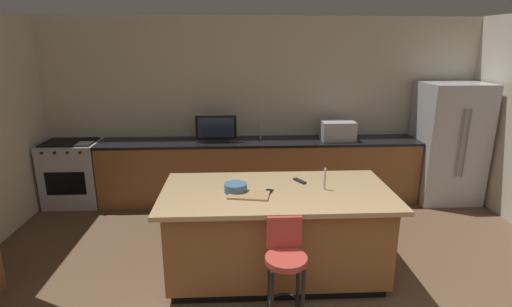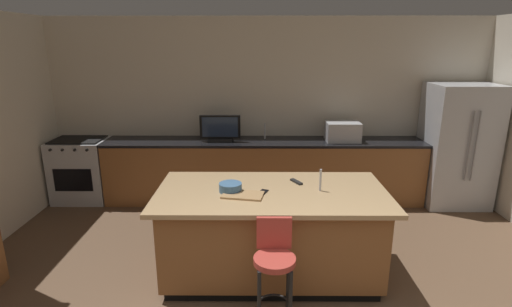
{
  "view_description": "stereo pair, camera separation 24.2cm",
  "coord_description": "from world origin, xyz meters",
  "px_view_note": "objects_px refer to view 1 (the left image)",
  "views": [
    {
      "loc": [
        -0.39,
        -1.69,
        2.32
      ],
      "look_at": [
        -0.17,
        2.78,
        1.04
      ],
      "focal_mm": 27.49,
      "sensor_mm": 36.0,
      "label": 1
    },
    {
      "loc": [
        -0.14,
        -1.69,
        2.32
      ],
      "look_at": [
        -0.17,
        2.78,
        1.04
      ],
      "focal_mm": 27.49,
      "sensor_mm": 36.0,
      "label": 2
    }
  ],
  "objects_px": {
    "fruit_bowl": "(236,188)",
    "cell_phone": "(268,192)",
    "microwave": "(338,130)",
    "tv_monitor": "(216,130)",
    "cutting_board": "(249,195)",
    "bar_stool_center": "(285,266)",
    "kitchen_island": "(276,232)",
    "range_oven": "(74,173)",
    "refrigerator": "(448,143)",
    "tv_remote": "(300,181)"
  },
  "relations": [
    {
      "from": "fruit_bowl",
      "to": "cell_phone",
      "type": "relative_size",
      "value": 1.46
    },
    {
      "from": "microwave",
      "to": "tv_monitor",
      "type": "height_order",
      "value": "tv_monitor"
    },
    {
      "from": "fruit_bowl",
      "to": "cutting_board",
      "type": "bearing_deg",
      "value": -42.23
    },
    {
      "from": "bar_stool_center",
      "to": "cutting_board",
      "type": "xyz_separation_m",
      "value": [
        -0.28,
        0.63,
        0.37
      ]
    },
    {
      "from": "microwave",
      "to": "fruit_bowl",
      "type": "relative_size",
      "value": 2.19
    },
    {
      "from": "kitchen_island",
      "to": "fruit_bowl",
      "type": "xyz_separation_m",
      "value": [
        -0.4,
        -0.02,
        0.49
      ]
    },
    {
      "from": "range_oven",
      "to": "cutting_board",
      "type": "relative_size",
      "value": 2.5
    },
    {
      "from": "refrigerator",
      "to": "tv_monitor",
      "type": "xyz_separation_m",
      "value": [
        -3.42,
        0.02,
        0.23
      ]
    },
    {
      "from": "kitchen_island",
      "to": "tv_remote",
      "type": "relative_size",
      "value": 13.21
    },
    {
      "from": "cell_phone",
      "to": "cutting_board",
      "type": "relative_size",
      "value": 0.4
    },
    {
      "from": "kitchen_island",
      "to": "microwave",
      "type": "bearing_deg",
      "value": 61.26
    },
    {
      "from": "tv_remote",
      "to": "cutting_board",
      "type": "distance_m",
      "value": 0.65
    },
    {
      "from": "microwave",
      "to": "bar_stool_center",
      "type": "xyz_separation_m",
      "value": [
        -1.1,
        -2.76,
        -0.5
      ]
    },
    {
      "from": "tv_remote",
      "to": "microwave",
      "type": "bearing_deg",
      "value": 35.23
    },
    {
      "from": "kitchen_island",
      "to": "bar_stool_center",
      "type": "xyz_separation_m",
      "value": [
        -0.0,
        -0.77,
        0.09
      ]
    },
    {
      "from": "microwave",
      "to": "cell_phone",
      "type": "height_order",
      "value": "microwave"
    },
    {
      "from": "kitchen_island",
      "to": "cell_phone",
      "type": "xyz_separation_m",
      "value": [
        -0.09,
        -0.05,
        0.46
      ]
    },
    {
      "from": "kitchen_island",
      "to": "cell_phone",
      "type": "height_order",
      "value": "cell_phone"
    },
    {
      "from": "range_oven",
      "to": "refrigerator",
      "type": "bearing_deg",
      "value": -0.77
    },
    {
      "from": "range_oven",
      "to": "tv_remote",
      "type": "bearing_deg",
      "value": -30.17
    },
    {
      "from": "bar_stool_center",
      "to": "cutting_board",
      "type": "bearing_deg",
      "value": 113.6
    },
    {
      "from": "kitchen_island",
      "to": "tv_monitor",
      "type": "height_order",
      "value": "tv_monitor"
    },
    {
      "from": "cell_phone",
      "to": "tv_remote",
      "type": "relative_size",
      "value": 0.88
    },
    {
      "from": "tv_monitor",
      "to": "cell_phone",
      "type": "distance_m",
      "value": 2.09
    },
    {
      "from": "tv_monitor",
      "to": "bar_stool_center",
      "type": "bearing_deg",
      "value": -75.93
    },
    {
      "from": "fruit_bowl",
      "to": "cutting_board",
      "type": "height_order",
      "value": "fruit_bowl"
    },
    {
      "from": "refrigerator",
      "to": "tv_monitor",
      "type": "relative_size",
      "value": 3.02
    },
    {
      "from": "tv_remote",
      "to": "cutting_board",
      "type": "xyz_separation_m",
      "value": [
        -0.54,
        -0.36,
        -0.0
      ]
    },
    {
      "from": "refrigerator",
      "to": "cutting_board",
      "type": "xyz_separation_m",
      "value": [
        -3.02,
        -2.06,
        0.05
      ]
    },
    {
      "from": "microwave",
      "to": "cutting_board",
      "type": "height_order",
      "value": "microwave"
    },
    {
      "from": "microwave",
      "to": "fruit_bowl",
      "type": "xyz_separation_m",
      "value": [
        -1.49,
        -2.02,
        -0.1
      ]
    },
    {
      "from": "microwave",
      "to": "bar_stool_center",
      "type": "distance_m",
      "value": 3.01
    },
    {
      "from": "range_oven",
      "to": "cutting_board",
      "type": "distance_m",
      "value": 3.32
    },
    {
      "from": "bar_stool_center",
      "to": "fruit_bowl",
      "type": "relative_size",
      "value": 4.32
    },
    {
      "from": "fruit_bowl",
      "to": "tv_remote",
      "type": "xyz_separation_m",
      "value": [
        0.66,
        0.25,
        -0.03
      ]
    },
    {
      "from": "bar_stool_center",
      "to": "microwave",
      "type": "bearing_deg",
      "value": 68.3
    },
    {
      "from": "fruit_bowl",
      "to": "cutting_board",
      "type": "xyz_separation_m",
      "value": [
        0.12,
        -0.11,
        -0.03
      ]
    },
    {
      "from": "kitchen_island",
      "to": "microwave",
      "type": "relative_size",
      "value": 4.68
    },
    {
      "from": "cutting_board",
      "to": "bar_stool_center",
      "type": "bearing_deg",
      "value": -66.32
    },
    {
      "from": "tv_monitor",
      "to": "tv_remote",
      "type": "height_order",
      "value": "tv_monitor"
    },
    {
      "from": "tv_remote",
      "to": "cutting_board",
      "type": "height_order",
      "value": "tv_remote"
    },
    {
      "from": "kitchen_island",
      "to": "tv_monitor",
      "type": "distance_m",
      "value": 2.15
    },
    {
      "from": "microwave",
      "to": "cell_phone",
      "type": "bearing_deg",
      "value": -120.0
    },
    {
      "from": "refrigerator",
      "to": "bar_stool_center",
      "type": "xyz_separation_m",
      "value": [
        -2.74,
        -2.69,
        -0.32
      ]
    },
    {
      "from": "refrigerator",
      "to": "fruit_bowl",
      "type": "xyz_separation_m",
      "value": [
        -3.14,
        -1.94,
        0.09
      ]
    },
    {
      "from": "refrigerator",
      "to": "microwave",
      "type": "height_order",
      "value": "refrigerator"
    },
    {
      "from": "cell_phone",
      "to": "range_oven",
      "type": "bearing_deg",
      "value": 165.71
    },
    {
      "from": "kitchen_island",
      "to": "refrigerator",
      "type": "xyz_separation_m",
      "value": [
        2.74,
        1.92,
        0.41
      ]
    },
    {
      "from": "refrigerator",
      "to": "tv_monitor",
      "type": "bearing_deg",
      "value": 179.6
    },
    {
      "from": "range_oven",
      "to": "tv_remote",
      "type": "relative_size",
      "value": 5.57
    }
  ]
}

